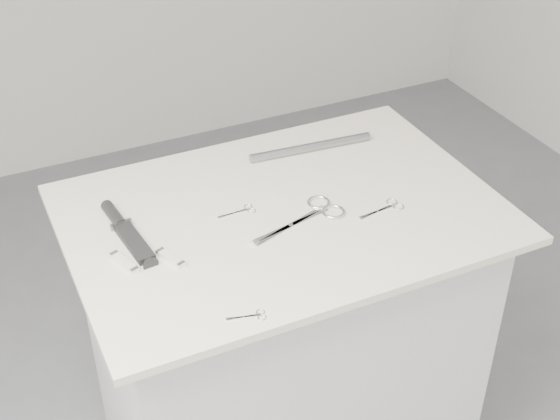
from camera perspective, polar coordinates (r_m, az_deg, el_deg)
name	(u,v)px	position (r m, az deg, el deg)	size (l,w,h in m)	color
plinth	(283,354)	(2.12, 0.22, -10.48)	(0.90, 0.60, 0.90)	silver
display_board	(283,214)	(1.82, 0.25, -0.27)	(1.00, 0.70, 0.02)	beige
large_shears	(314,214)	(1.80, 2.48, -0.27)	(0.25, 0.13, 0.01)	silver
embroidery_scissors_a	(387,207)	(1.84, 7.86, 0.19)	(0.12, 0.05, 0.00)	silver
embroidery_scissors_b	(242,211)	(1.81, -2.81, -0.07)	(0.09, 0.04, 0.00)	silver
tiny_scissors	(252,316)	(1.53, -2.09, -7.76)	(0.08, 0.04, 0.00)	silver
sheathed_knife	(125,229)	(1.78, -11.30, -1.39)	(0.07, 0.25, 0.03)	black
pocket_knife_a	(124,263)	(1.69, -11.32, -3.80)	(0.04, 0.09, 0.01)	beige
pocket_knife_b	(171,258)	(1.68, -8.01, -3.53)	(0.04, 0.08, 0.01)	beige
metal_rail	(311,147)	(2.04, 2.27, 4.62)	(0.02, 0.02, 0.34)	gray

